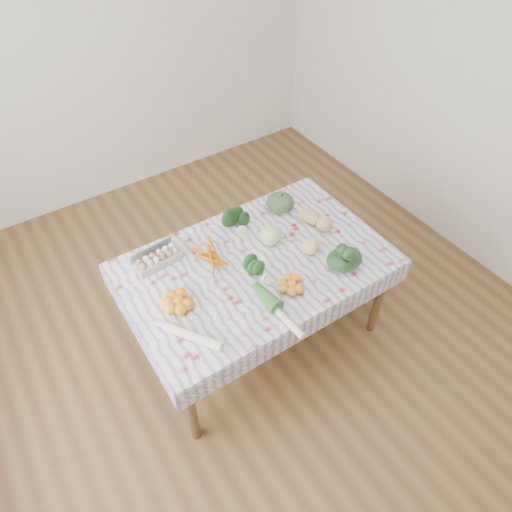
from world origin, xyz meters
The scene contains 17 objects.
ground centered at (0.00, 0.00, 0.00)m, with size 4.50×4.50×0.00m, color brown.
wall_back centered at (0.00, 2.25, 1.40)m, with size 4.00×0.04×2.80m, color silver.
dining_table centered at (0.00, 0.00, 0.68)m, with size 1.60×1.00×0.75m.
tablecloth centered at (0.00, 0.00, 0.76)m, with size 1.66×1.06×0.01m, color silver.
egg_carton centered at (-0.51, 0.32, 0.80)m, with size 0.29×0.12×0.08m, color #A2A39D.
carrot_bunch centered at (-0.23, 0.16, 0.78)m, with size 0.23×0.21×0.04m, color #D46100.
kale_bunch centered at (0.07, 0.32, 0.84)m, with size 0.18×0.16×0.16m, color #163513.
kabocha_squash centered at (0.43, 0.34, 0.83)m, with size 0.19×0.19×0.13m, color #3B522D.
cabbage centered at (0.17, 0.10, 0.83)m, with size 0.14×0.14×0.14m, color #B2D181.
butternut_squash centered at (0.53, 0.07, 0.82)m, with size 0.11×0.24×0.11m, color tan.
orange_cluster centered at (-0.56, -0.04, 0.80)m, with size 0.23×0.23×0.08m, color orange.
broccoli centered at (-0.04, -0.11, 0.81)m, with size 0.13×0.13×0.10m, color #1B4B1A.
mandarin_cluster centered at (0.06, -0.29, 0.79)m, with size 0.19×0.19×0.06m, color orange.
grapefruit centered at (0.34, -0.12, 0.82)m, with size 0.11×0.11×0.11m, color #DAC86A.
spinach_bag centered at (0.44, -0.32, 0.81)m, with size 0.24×0.19×0.11m, color black.
daikon centered at (-0.60, -0.29, 0.79)m, with size 0.05×0.05×0.37m, color white.
leek centered at (-0.12, -0.41, 0.79)m, with size 0.05×0.05×0.42m, color silver.
Camera 1 is at (-1.09, -1.64, 2.84)m, focal length 32.00 mm.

